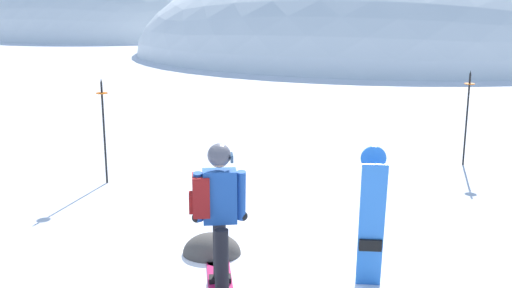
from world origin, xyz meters
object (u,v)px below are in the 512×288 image
Objects in this scene: piste_marker_far at (467,112)px; spare_snowboard at (372,219)px; rock_dark at (212,253)px; snowboarder_main at (217,215)px; piste_marker_near at (104,124)px.

spare_snowboard is at bearing -112.54° from piste_marker_far.
rock_dark is at bearing -131.63° from piste_marker_far.
snowboarder_main reaches higher than rock_dark.
piste_marker_near is 2.49× the size of rock_dark.
piste_marker_far reaches higher than spare_snowboard.
piste_marker_near is at bearing 124.03° from snowboarder_main.
piste_marker_near is 1.00× the size of piste_marker_far.
snowboarder_main is 7.04m from piste_marker_far.
rock_dark is (-1.93, 0.78, -0.83)m from spare_snowboard.
snowboarder_main is 4.74m from piste_marker_near.
piste_marker_near is (-2.65, 3.93, 0.16)m from snowboarder_main.
rock_dark is at bearing -50.11° from piste_marker_near.
spare_snowboard is at bearing 9.66° from snowboarder_main.
piste_marker_near is at bearing 129.89° from rock_dark.
piste_marker_near is 3.89m from rock_dark.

